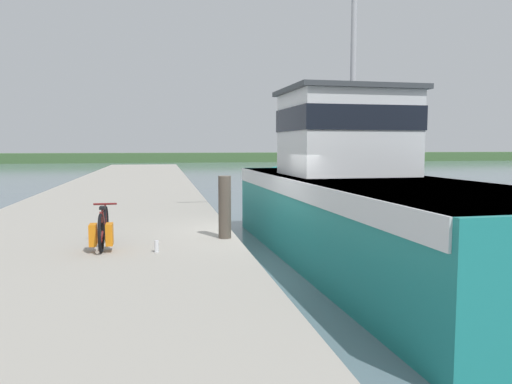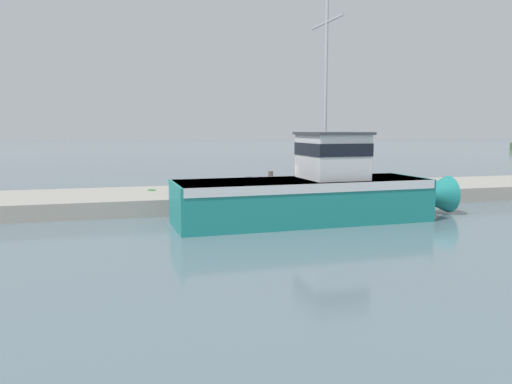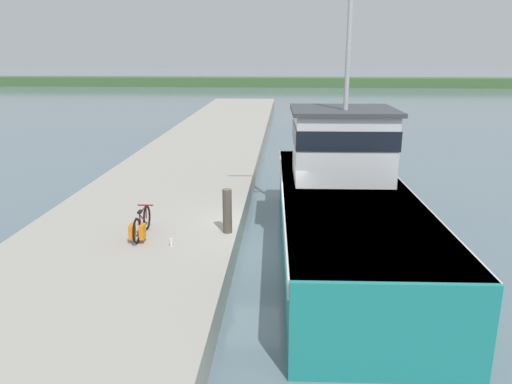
# 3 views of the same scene
# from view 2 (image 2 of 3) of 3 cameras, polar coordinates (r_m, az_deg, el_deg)

# --- Properties ---
(ground_plane) EXTENTS (320.00, 320.00, 0.00)m
(ground_plane) POSITION_cam_2_polar(r_m,az_deg,el_deg) (25.48, 3.67, -2.44)
(ground_plane) COLOR slate
(dock_pier) EXTENTS (6.25, 80.00, 0.82)m
(dock_pier) POSITION_cam_2_polar(r_m,az_deg,el_deg) (29.03, 1.18, -0.42)
(dock_pier) COLOR #A39E93
(dock_pier) RESTS_ON ground_plane
(fishing_boat_main) EXTENTS (4.01, 13.94, 10.63)m
(fishing_boat_main) POSITION_cam_2_polar(r_m,az_deg,el_deg) (23.26, 6.77, 0.17)
(fishing_boat_main) COLOR teal
(fishing_boat_main) RESTS_ON ground_plane
(bicycle_touring) EXTENTS (0.45, 1.79, 0.77)m
(bicycle_touring) POSITION_cam_2_polar(r_m,az_deg,el_deg) (28.11, -0.87, 0.90)
(bicycle_touring) COLOR black
(bicycle_touring) RESTS_ON dock_pier
(mooring_post) EXTENTS (0.26, 0.26, 1.27)m
(mooring_post) POSITION_cam_2_polar(r_m,az_deg,el_deg) (26.01, 1.68, 1.01)
(mooring_post) COLOR #51473D
(mooring_post) RESTS_ON dock_pier
(hose_coil) EXTENTS (0.46, 0.46, 0.04)m
(hose_coil) POSITION_cam_2_polar(r_m,az_deg,el_deg) (28.74, -11.82, 0.22)
(hose_coil) COLOR green
(hose_coil) RESTS_ON dock_pier
(water_bottle_on_curb) EXTENTS (0.08, 0.08, 0.21)m
(water_bottle_on_curb) POSITION_cam_2_polar(r_m,az_deg,el_deg) (27.07, -1.46, 0.13)
(water_bottle_on_curb) COLOR silver
(water_bottle_on_curb) RESTS_ON dock_pier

